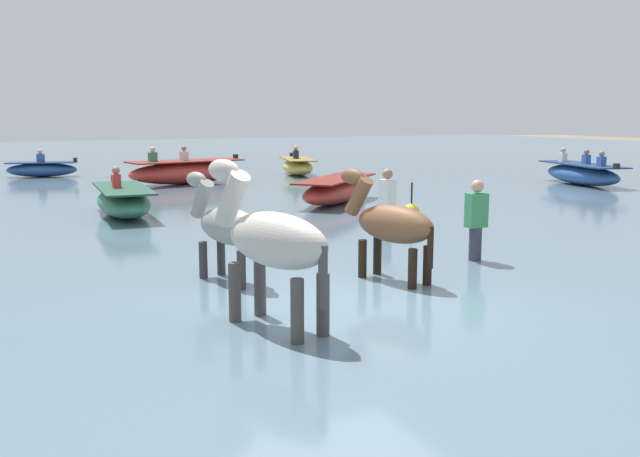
{
  "coord_description": "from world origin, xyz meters",
  "views": [
    {
      "loc": [
        -3.83,
        -7.49,
        2.66
      ],
      "look_at": [
        0.8,
        2.42,
        0.85
      ],
      "focal_mm": 39.22,
      "sensor_mm": 36.0,
      "label": 1
    }
  ],
  "objects_px": {
    "horse_lead_pinto": "(272,244)",
    "horse_trailing_bay": "(391,227)",
    "horse_flank_grey": "(227,229)",
    "boat_mid_outer": "(186,172)",
    "boat_mid_channel": "(123,201)",
    "boat_distant_east": "(298,166)",
    "boat_distant_west": "(42,169)",
    "channel_buoy": "(411,211)",
    "person_spectator_far": "(476,228)",
    "boat_far_offshore": "(582,174)",
    "person_wading_mid": "(387,209)",
    "boat_far_inshore": "(336,190)"
  },
  "relations": [
    {
      "from": "horse_lead_pinto",
      "to": "horse_trailing_bay",
      "type": "relative_size",
      "value": 1.15
    },
    {
      "from": "horse_flank_grey",
      "to": "boat_mid_outer",
      "type": "distance_m",
      "value": 13.91
    },
    {
      "from": "horse_trailing_bay",
      "to": "boat_mid_channel",
      "type": "xyz_separation_m",
      "value": [
        -2.3,
        7.95,
        -0.43
      ]
    },
    {
      "from": "boat_distant_east",
      "to": "boat_distant_west",
      "type": "relative_size",
      "value": 1.15
    },
    {
      "from": "boat_mid_channel",
      "to": "channel_buoy",
      "type": "height_order",
      "value": "boat_mid_channel"
    },
    {
      "from": "horse_trailing_bay",
      "to": "person_spectator_far",
      "type": "xyz_separation_m",
      "value": [
        1.9,
        0.57,
        -0.24
      ]
    },
    {
      "from": "boat_mid_channel",
      "to": "boat_far_offshore",
      "type": "xyz_separation_m",
      "value": [
        14.81,
        0.86,
        0.02
      ]
    },
    {
      "from": "person_spectator_far",
      "to": "person_wading_mid",
      "type": "bearing_deg",
      "value": 93.18
    },
    {
      "from": "boat_far_offshore",
      "to": "person_spectator_far",
      "type": "relative_size",
      "value": 2.43
    },
    {
      "from": "horse_lead_pinto",
      "to": "boat_distant_east",
      "type": "relative_size",
      "value": 0.71
    },
    {
      "from": "boat_far_inshore",
      "to": "boat_far_offshore",
      "type": "bearing_deg",
      "value": 5.14
    },
    {
      "from": "horse_trailing_bay",
      "to": "boat_far_offshore",
      "type": "bearing_deg",
      "value": 35.18
    },
    {
      "from": "person_wading_mid",
      "to": "channel_buoy",
      "type": "height_order",
      "value": "person_wading_mid"
    },
    {
      "from": "horse_lead_pinto",
      "to": "boat_far_inshore",
      "type": "xyz_separation_m",
      "value": [
        5.38,
        9.29,
        -0.6
      ]
    },
    {
      "from": "horse_flank_grey",
      "to": "channel_buoy",
      "type": "xyz_separation_m",
      "value": [
        5.39,
        3.76,
        -0.55
      ]
    },
    {
      "from": "horse_lead_pinto",
      "to": "boat_mid_channel",
      "type": "bearing_deg",
      "value": 90.2
    },
    {
      "from": "boat_mid_channel",
      "to": "horse_flank_grey",
      "type": "bearing_deg",
      "value": -88.08
    },
    {
      "from": "boat_far_inshore",
      "to": "boat_mid_outer",
      "type": "bearing_deg",
      "value": 109.31
    },
    {
      "from": "horse_trailing_bay",
      "to": "channel_buoy",
      "type": "height_order",
      "value": "horse_trailing_bay"
    },
    {
      "from": "horse_lead_pinto",
      "to": "boat_far_offshore",
      "type": "distance_m",
      "value": 17.93
    },
    {
      "from": "horse_trailing_bay",
      "to": "boat_distant_west",
      "type": "relative_size",
      "value": 0.71
    },
    {
      "from": "boat_far_inshore",
      "to": "person_spectator_far",
      "type": "height_order",
      "value": "person_spectator_far"
    },
    {
      "from": "horse_trailing_bay",
      "to": "person_wading_mid",
      "type": "relative_size",
      "value": 1.14
    },
    {
      "from": "boat_distant_east",
      "to": "boat_distant_west",
      "type": "height_order",
      "value": "boat_distant_east"
    },
    {
      "from": "boat_far_offshore",
      "to": "channel_buoy",
      "type": "relative_size",
      "value": 4.86
    },
    {
      "from": "horse_lead_pinto",
      "to": "horse_trailing_bay",
      "type": "height_order",
      "value": "horse_lead_pinto"
    },
    {
      "from": "boat_distant_west",
      "to": "person_spectator_far",
      "type": "relative_size",
      "value": 1.62
    },
    {
      "from": "horse_flank_grey",
      "to": "boat_far_offshore",
      "type": "distance_m",
      "value": 16.59
    },
    {
      "from": "horse_trailing_bay",
      "to": "person_wading_mid",
      "type": "xyz_separation_m",
      "value": [
        1.76,
        3.09,
        -0.24
      ]
    },
    {
      "from": "boat_distant_west",
      "to": "horse_flank_grey",
      "type": "bearing_deg",
      "value": -86.1
    },
    {
      "from": "boat_far_offshore",
      "to": "person_wading_mid",
      "type": "xyz_separation_m",
      "value": [
        -10.75,
        -5.73,
        0.17
      ]
    },
    {
      "from": "person_wading_mid",
      "to": "horse_lead_pinto",
      "type": "bearing_deg",
      "value": -132.45
    },
    {
      "from": "boat_distant_west",
      "to": "boat_far_offshore",
      "type": "distance_m",
      "value": 19.0
    },
    {
      "from": "person_wading_mid",
      "to": "horse_trailing_bay",
      "type": "bearing_deg",
      "value": -119.68
    },
    {
      "from": "boat_far_offshore",
      "to": "channel_buoy",
      "type": "bearing_deg",
      "value": -155.75
    },
    {
      "from": "horse_lead_pinto",
      "to": "person_wading_mid",
      "type": "distance_m",
      "value": 5.99
    },
    {
      "from": "boat_distant_east",
      "to": "boat_far_inshore",
      "type": "xyz_separation_m",
      "value": [
        -2.42,
        -8.15,
        0.01
      ]
    },
    {
      "from": "boat_mid_channel",
      "to": "horse_trailing_bay",
      "type": "bearing_deg",
      "value": -73.85
    },
    {
      "from": "horse_trailing_bay",
      "to": "boat_distant_west",
      "type": "height_order",
      "value": "horse_trailing_bay"
    },
    {
      "from": "person_spectator_far",
      "to": "horse_lead_pinto",
      "type": "bearing_deg",
      "value": -155.61
    },
    {
      "from": "horse_lead_pinto",
      "to": "horse_flank_grey",
      "type": "bearing_deg",
      "value": 84.8
    },
    {
      "from": "horse_trailing_bay",
      "to": "person_wading_mid",
      "type": "bearing_deg",
      "value": 60.32
    },
    {
      "from": "boat_mid_outer",
      "to": "boat_distant_east",
      "type": "relative_size",
      "value": 1.34
    },
    {
      "from": "horse_flank_grey",
      "to": "boat_mid_outer",
      "type": "bearing_deg",
      "value": 78.05
    },
    {
      "from": "boat_mid_outer",
      "to": "channel_buoy",
      "type": "xyz_separation_m",
      "value": [
        2.51,
        -9.84,
        -0.21
      ]
    },
    {
      "from": "boat_far_offshore",
      "to": "person_wading_mid",
      "type": "bearing_deg",
      "value": -151.94
    },
    {
      "from": "person_wading_mid",
      "to": "channel_buoy",
      "type": "bearing_deg",
      "value": 45.53
    },
    {
      "from": "horse_flank_grey",
      "to": "person_spectator_far",
      "type": "distance_m",
      "value": 3.99
    },
    {
      "from": "boat_mid_outer",
      "to": "boat_mid_channel",
      "type": "bearing_deg",
      "value": -115.36
    },
    {
      "from": "boat_distant_west",
      "to": "person_wading_mid",
      "type": "xyz_separation_m",
      "value": [
        5.08,
        -16.23,
        0.24
      ]
    }
  ]
}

